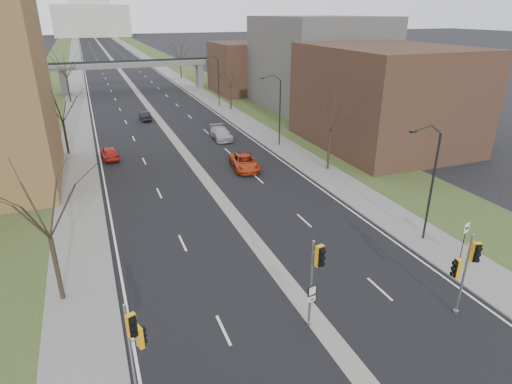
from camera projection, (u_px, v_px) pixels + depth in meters
ground at (324, 331)px, 22.73m from camera, size 700.00×700.00×0.00m
road_surface at (112, 60)px, 151.35m from camera, size 20.00×600.00×0.01m
median_strip at (112, 60)px, 151.35m from camera, size 1.20×600.00×0.02m
sidewalk_right at (146, 58)px, 155.36m from camera, size 4.00×600.00×0.12m
sidewalk_left at (75, 61)px, 147.28m from camera, size 4.00×600.00×0.12m
grass_verge_right at (163, 58)px, 157.39m from camera, size 8.00×600.00×0.10m
grass_verge_left at (56, 61)px, 145.27m from camera, size 8.00×600.00×0.10m
commercial_block_near at (384, 97)px, 52.49m from camera, size 16.00×20.00×12.00m
commercial_block_mid at (318, 63)px, 73.83m from camera, size 18.00×22.00×15.00m
commercial_block_far at (249, 68)px, 88.21m from camera, size 14.00×14.00×10.00m
pedestrian_bridge at (134, 68)px, 89.44m from camera, size 34.00×3.00×6.45m
capitol at (89, 7)px, 289.87m from camera, size 48.00×42.00×55.75m
streetlight_near at (429, 151)px, 28.87m from camera, size 2.61×0.20×8.70m
streetlight_mid at (274, 91)px, 51.17m from camera, size 2.61×0.20×8.70m
streetlight_far at (213, 67)px, 73.46m from camera, size 2.61×0.20×8.70m
tree_left_a at (42, 196)px, 22.64m from camera, size 7.20×7.20×9.40m
tree_left_b at (60, 102)px, 48.52m from camera, size 6.75×6.75×8.81m
tree_left_c at (64, 63)px, 77.35m from camera, size 7.65×7.65×9.99m
tree_right_a at (332, 108)px, 43.39m from camera, size 7.20×7.20×9.40m
tree_right_b at (230, 75)px, 72.00m from camera, size 6.30×6.30×8.22m
tree_right_c at (180, 49)px, 105.82m from camera, size 7.65×7.65×9.99m
signal_pole_left at (135, 337)px, 17.83m from camera, size 0.80×1.08×4.78m
signal_pole_median at (316, 271)px, 21.56m from camera, size 0.63×0.86×5.18m
signal_pole_right at (465, 265)px, 22.62m from camera, size 0.84×1.07×5.02m
speed_limit_sign at (465, 234)px, 28.60m from camera, size 0.56×0.19×2.64m
warning_sign at (470, 248)px, 28.13m from camera, size 0.74×0.06×1.88m
car_left_near at (110, 153)px, 49.04m from camera, size 2.16×4.44×1.46m
car_left_far at (145, 116)px, 66.66m from camera, size 1.52×4.09×1.33m
car_right_near at (244, 162)px, 45.89m from camera, size 3.19×5.76×1.53m
car_right_mid at (221, 133)px, 56.69m from camera, size 2.39×5.43×1.55m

